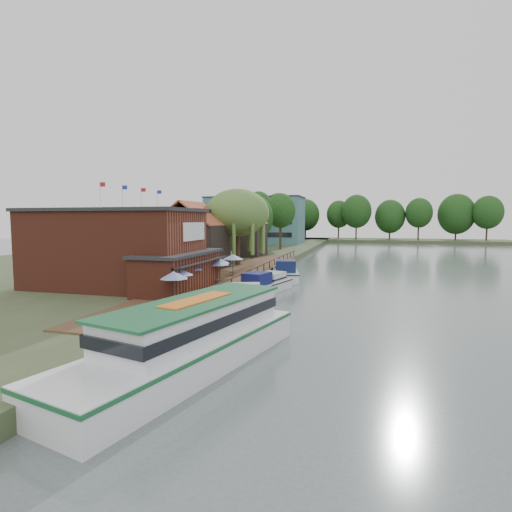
% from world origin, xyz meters
% --- Properties ---
extents(ground, '(260.00, 260.00, 0.00)m').
position_xyz_m(ground, '(0.00, 0.00, 0.00)').
color(ground, '#485453').
rests_on(ground, ground).
extents(land_bank, '(50.00, 140.00, 1.00)m').
position_xyz_m(land_bank, '(-30.00, 35.00, 0.50)').
color(land_bank, '#384728').
rests_on(land_bank, ground).
extents(quay_deck, '(6.00, 50.00, 0.10)m').
position_xyz_m(quay_deck, '(-8.00, 10.00, 1.05)').
color(quay_deck, '#47301E').
rests_on(quay_deck, land_bank).
extents(quay_rail, '(0.20, 49.00, 1.00)m').
position_xyz_m(quay_rail, '(-5.30, 10.50, 1.50)').
color(quay_rail, black).
rests_on(quay_rail, land_bank).
extents(pub, '(20.00, 11.00, 7.30)m').
position_xyz_m(pub, '(-14.00, -1.00, 4.65)').
color(pub, maroon).
rests_on(pub, land_bank).
extents(hotel_block, '(25.40, 12.40, 12.30)m').
position_xyz_m(hotel_block, '(-22.00, 70.00, 7.15)').
color(hotel_block, '#38666B').
rests_on(hotel_block, land_bank).
extents(cottage_a, '(8.60, 7.60, 8.50)m').
position_xyz_m(cottage_a, '(-15.00, 14.00, 5.25)').
color(cottage_a, black).
rests_on(cottage_a, land_bank).
extents(cottage_b, '(9.60, 8.60, 8.50)m').
position_xyz_m(cottage_b, '(-18.00, 24.00, 5.25)').
color(cottage_b, beige).
rests_on(cottage_b, land_bank).
extents(cottage_c, '(7.60, 7.60, 8.50)m').
position_xyz_m(cottage_c, '(-14.00, 33.00, 5.25)').
color(cottage_c, black).
rests_on(cottage_c, land_bank).
extents(willow, '(8.60, 8.60, 10.43)m').
position_xyz_m(willow, '(-10.50, 19.00, 6.21)').
color(willow, '#476B2D').
rests_on(willow, land_bank).
extents(umbrella_0, '(2.09, 2.09, 2.38)m').
position_xyz_m(umbrella_0, '(-7.20, -6.54, 2.29)').
color(umbrella_0, navy).
rests_on(umbrella_0, quay_deck).
extents(umbrella_1, '(2.13, 2.13, 2.38)m').
position_xyz_m(umbrella_1, '(-7.64, -4.68, 2.29)').
color(umbrella_1, navy).
rests_on(umbrella_1, quay_deck).
extents(umbrella_2, '(2.28, 2.28, 2.38)m').
position_xyz_m(umbrella_2, '(-8.24, -1.53, 2.29)').
color(umbrella_2, navy).
rests_on(umbrella_2, quay_deck).
extents(umbrella_3, '(2.45, 2.45, 2.38)m').
position_xyz_m(umbrella_3, '(-7.40, 2.81, 2.29)').
color(umbrella_3, navy).
rests_on(umbrella_3, quay_deck).
extents(umbrella_4, '(2.33, 2.33, 2.38)m').
position_xyz_m(umbrella_4, '(-7.76, 4.17, 2.29)').
color(umbrella_4, '#1B4898').
rests_on(umbrella_4, quay_deck).
extents(umbrella_5, '(2.38, 2.38, 2.38)m').
position_xyz_m(umbrella_5, '(-7.65, 8.36, 2.29)').
color(umbrella_5, '#19478D').
rests_on(umbrella_5, quay_deck).
extents(cruiser_0, '(6.01, 10.59, 2.45)m').
position_xyz_m(cruiser_0, '(-2.35, -4.52, 1.23)').
color(cruiser_0, silver).
rests_on(cruiser_0, ground).
extents(cruiser_1, '(5.02, 9.51, 2.17)m').
position_xyz_m(cruiser_1, '(-3.30, 5.58, 1.08)').
color(cruiser_1, silver).
rests_on(cruiser_1, ground).
extents(cruiser_2, '(5.47, 10.71, 2.49)m').
position_xyz_m(cruiser_2, '(-3.13, 15.13, 1.25)').
color(cruiser_2, silver).
rests_on(cruiser_2, ground).
extents(tour_boat, '(7.83, 15.89, 3.35)m').
position_xyz_m(tour_boat, '(-1.96, -15.55, 1.67)').
color(tour_boat, silver).
rests_on(tour_boat, ground).
extents(swan, '(0.44, 0.44, 0.44)m').
position_xyz_m(swan, '(-4.31, -9.91, 0.22)').
color(swan, white).
rests_on(swan, ground).
extents(bank_tree_0, '(7.63, 7.63, 11.03)m').
position_xyz_m(bank_tree_0, '(-14.36, 40.78, 6.51)').
color(bank_tree_0, '#143811').
rests_on(bank_tree_0, land_bank).
extents(bank_tree_1, '(6.33, 6.33, 11.81)m').
position_xyz_m(bank_tree_1, '(-10.86, 49.54, 6.91)').
color(bank_tree_1, '#143811').
rests_on(bank_tree_1, land_bank).
extents(bank_tree_2, '(6.47, 6.47, 12.99)m').
position_xyz_m(bank_tree_2, '(-18.22, 59.41, 7.49)').
color(bank_tree_2, '#143811').
rests_on(bank_tree_2, land_bank).
extents(bank_tree_3, '(8.30, 8.30, 13.74)m').
position_xyz_m(bank_tree_3, '(-17.23, 77.39, 7.87)').
color(bank_tree_3, '#143811').
rests_on(bank_tree_3, land_bank).
extents(bank_tree_4, '(7.98, 7.98, 12.24)m').
position_xyz_m(bank_tree_4, '(-17.74, 84.33, 7.12)').
color(bank_tree_4, '#143811').
rests_on(bank_tree_4, land_bank).
extents(bank_tree_5, '(6.43, 6.43, 12.38)m').
position_xyz_m(bank_tree_5, '(-14.84, 92.37, 7.19)').
color(bank_tree_5, '#143811').
rests_on(bank_tree_5, land_bank).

